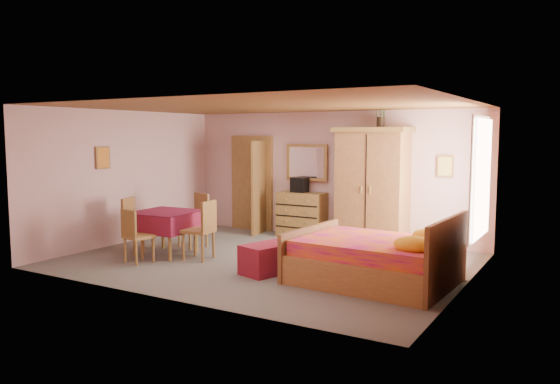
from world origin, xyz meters
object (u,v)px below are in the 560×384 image
Objects in this scene: chair_south at (139,236)px; chest_of_drawers at (302,215)px; chair_west at (139,225)px; bed at (374,247)px; chair_east at (198,230)px; dining_table at (166,233)px; stereo at (300,185)px; bench at (281,256)px; wardrobe at (372,187)px; sunflower_vase at (381,113)px; chair_north at (193,220)px; wall_mirror at (307,162)px; floor_lamp at (344,193)px.

chest_of_drawers is at bearing 81.75° from chair_south.
chest_of_drawers is 3.35m from chair_west.
bed is at bearing -45.68° from chest_of_drawers.
chest_of_drawers is 2.78m from chair_east.
dining_table is at bearing 105.64° from chair_south.
bench is (1.13, -2.69, -0.86)m from stereo.
stereo is 3.75m from bed.
chair_west is (-3.47, -2.72, -0.64)m from wardrobe.
sunflower_vase reaches higher than bed.
stereo reaches higher than chair_west.
chair_north is at bearing 103.95° from chair_south.
wall_mirror reaches higher than bed.
stereo is 0.15× the size of wardrobe.
bed is 4.48m from chair_west.
floor_lamp is 3.23m from chair_east.
floor_lamp is 2.91m from bench.
bench is 2.99m from chair_west.
wall_mirror is 1.94m from sunflower_vase.
dining_table is at bearing 77.55° from chair_west.
wall_mirror is 3.68m from chair_west.
wall_mirror is 2.95× the size of stereo.
sunflower_vase reaches higher than dining_table.
floor_lamp is at bearing 52.80° from dining_table.
bed is 1.63× the size of bench.
chair_east is (-0.47, -2.75, -0.58)m from stereo.
wardrobe reaches higher than bed.
wardrobe is 2.15× the size of dining_table.
stereo reaches higher than dining_table.
chest_of_drawers is at bearing -23.07° from stereo.
chair_east is (0.75, -0.02, 0.12)m from dining_table.
chest_of_drawers is 0.72× the size of bench.
wardrobe is 4.45m from chair_south.
bench is 2.48m from chair_north.
chair_north is at bearing -118.51° from wall_mirror.
sunflower_vase is at bearing 2.24° from chest_of_drawers.
stereo is 0.32× the size of chair_east.
chair_west is at bearing -125.33° from chest_of_drawers.
bench is 1.39× the size of chair_west.
chair_west is at bearing 69.95° from chair_north.
stereo is 0.24× the size of bench.
chest_of_drawers is at bearing -106.07° from chair_north.
wardrobe reaches higher than floor_lamp.
chair_north is at bearing 90.62° from dining_table.
bench is (1.06, -2.87, -1.32)m from wall_mirror.
wardrobe is at bearing 62.17° from chair_south.
stereo reaches higher than chair_east.
stereo reaches higher than bed.
chair_east is (-1.42, -2.87, -0.44)m from floor_lamp.
chest_of_drawers is 1.09× the size of chair_south.
floor_lamp is 3.63m from dining_table.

